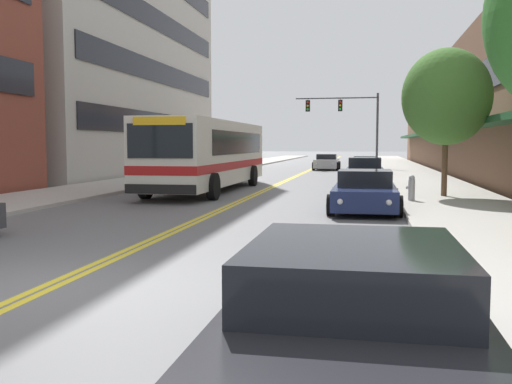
{
  "coord_description": "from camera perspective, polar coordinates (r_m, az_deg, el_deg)",
  "views": [
    {
      "loc": [
        4.45,
        -7.19,
        2.04
      ],
      "look_at": [
        -1.05,
        20.97,
        -0.37
      ],
      "focal_mm": 40.0,
      "sensor_mm": 36.0,
      "label": 1
    }
  ],
  "objects": [
    {
      "name": "fire_hydrant",
      "position": [
        20.11,
        15.29,
        0.42
      ],
      "size": [
        0.3,
        0.22,
        0.87
      ],
      "color": "#B7B7BC",
      "rests_on": "sidewalk_right"
    },
    {
      "name": "car_silver_moving_lead",
      "position": [
        46.11,
        7.09,
        2.96
      ],
      "size": [
        2.06,
        4.36,
        1.25
      ],
      "color": "#B7B7BC",
      "rests_on": "ground_plane"
    },
    {
      "name": "ground_plane",
      "position": [
        44.46,
        5.3,
        2.15
      ],
      "size": [
        240.0,
        240.0,
        0.0
      ],
      "primitive_type": "plane",
      "color": "slate"
    },
    {
      "name": "car_slate_blue_parked_right_end",
      "position": [
        28.15,
        10.82,
        1.88
      ],
      "size": [
        2.03,
        4.62,
        1.4
      ],
      "color": "#475675",
      "rests_on": "ground_plane"
    },
    {
      "name": "car_navy_parked_right_far",
      "position": [
        17.66,
        10.82,
        -0.02
      ],
      "size": [
        2.1,
        4.41,
        1.25
      ],
      "color": "#19234C",
      "rests_on": "ground_plane"
    },
    {
      "name": "storefront_row_right",
      "position": [
        45.18,
        22.95,
        7.08
      ],
      "size": [
        9.1,
        68.0,
        8.28
      ],
      "color": "brown",
      "rests_on": "ground_plane"
    },
    {
      "name": "car_black_parked_right_mid",
      "position": [
        38.22,
        10.91,
        2.52
      ],
      "size": [
        2.03,
        4.59,
        1.25
      ],
      "color": "black",
      "rests_on": "ground_plane"
    },
    {
      "name": "centre_line",
      "position": [
        44.46,
        5.3,
        2.15
      ],
      "size": [
        0.34,
        106.0,
        0.01
      ],
      "color": "yellow",
      "rests_on": "ground_plane"
    },
    {
      "name": "sidewalk_left",
      "position": [
        45.81,
        -4.02,
        2.31
      ],
      "size": [
        3.9,
        106.0,
        0.13
      ],
      "color": "#B2ADA5",
      "rests_on": "ground_plane"
    },
    {
      "name": "traffic_signal_mast",
      "position": [
        47.03,
        9.19,
        7.6
      ],
      "size": [
        6.67,
        0.38,
        6.12
      ],
      "color": "#47474C",
      "rests_on": "ground_plane"
    },
    {
      "name": "city_bus",
      "position": [
        25.16,
        -4.69,
        4.02
      ],
      "size": [
        2.92,
        12.04,
        3.0
      ],
      "color": "silver",
      "rests_on": "ground_plane"
    },
    {
      "name": "car_charcoal_parked_right_foreground",
      "position": [
        4.55,
        9.63,
        -13.7
      ],
      "size": [
        2.15,
        4.69,
        1.27
      ],
      "color": "#232328",
      "rests_on": "ground_plane"
    },
    {
      "name": "sidewalk_right",
      "position": [
        44.34,
        14.93,
        2.08
      ],
      "size": [
        3.9,
        106.0,
        0.13
      ],
      "color": "#B2ADA5",
      "rests_on": "ground_plane"
    },
    {
      "name": "street_tree_right_mid",
      "position": [
        22.25,
        18.51,
        9.0
      ],
      "size": [
        3.22,
        3.22,
        5.41
      ],
      "color": "brown",
      "rests_on": "sidewalk_right"
    },
    {
      "name": "car_white_parked_left_near",
      "position": [
        38.31,
        -2.09,
        2.73
      ],
      "size": [
        2.12,
        4.68,
        1.43
      ],
      "color": "white",
      "rests_on": "ground_plane"
    }
  ]
}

